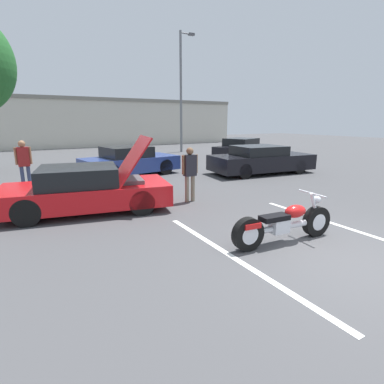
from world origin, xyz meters
name	(u,v)px	position (x,y,z in m)	size (l,w,h in m)	color
ground_plane	(353,261)	(0.00, 0.00, 0.00)	(80.00, 80.00, 0.00)	#474749
parking_stripe_foreground	(234,258)	(-1.71, 1.15, 0.00)	(0.12, 4.65, 0.01)	white
parking_stripe_middle	(344,227)	(1.45, 1.15, 0.00)	(0.12, 4.65, 0.01)	white
far_building	(74,121)	(0.00, 27.31, 2.34)	(32.00, 4.20, 4.40)	beige
light_pole	(182,88)	(6.27, 17.97, 4.71)	(1.21, 0.28, 8.64)	slate
motorcycle	(284,224)	(-0.43, 1.21, 0.39)	(2.36, 0.70, 0.95)	black
show_car_hood_open	(87,189)	(-3.34, 5.37, 0.59)	(4.53, 2.65, 1.96)	red
parked_car_mid_right_row	(261,160)	(4.80, 7.55, 0.61)	(4.92, 2.45, 1.26)	black
parked_car_mid_left_row	(130,161)	(-0.59, 10.06, 0.61)	(4.35, 2.52, 1.27)	navy
parked_car_right_row	(242,148)	(7.88, 12.70, 0.59)	(4.68, 3.29, 1.26)	black
spectator_near_motorcycle	(190,170)	(-0.49, 4.84, 0.95)	(0.52, 0.21, 1.61)	gray
spectator_by_show_car	(24,161)	(-4.67, 9.06, 1.02)	(0.52, 0.23, 1.72)	#38476B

